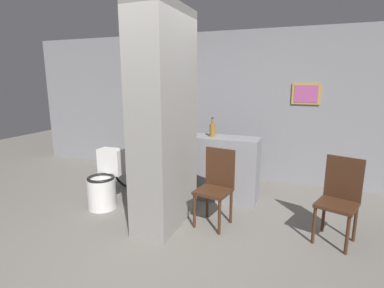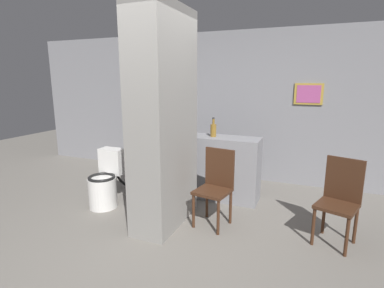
{
  "view_description": "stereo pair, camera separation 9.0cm",
  "coord_description": "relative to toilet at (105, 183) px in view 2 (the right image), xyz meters",
  "views": [
    {
      "loc": [
        1.52,
        -2.67,
        1.79
      ],
      "look_at": [
        0.15,
        0.92,
        0.95
      ],
      "focal_mm": 28.0,
      "sensor_mm": 36.0,
      "label": 1
    },
    {
      "loc": [
        1.6,
        -2.63,
        1.79
      ],
      "look_at": [
        0.15,
        0.92,
        0.95
      ],
      "focal_mm": 28.0,
      "sensor_mm": 36.0,
      "label": 2
    }
  ],
  "objects": [
    {
      "name": "bicycle",
      "position": [
        0.42,
        0.71,
        0.03
      ],
      "size": [
        1.6,
        0.42,
        0.75
      ],
      "color": "black",
      "rests_on": "ground_plane"
    },
    {
      "name": "chair_near_pillar",
      "position": [
        1.62,
        0.07,
        0.18
      ],
      "size": [
        0.45,
        0.45,
        0.95
      ],
      "rotation": [
        0.0,
        0.0,
        -0.17
      ],
      "color": "#422616",
      "rests_on": "ground_plane"
    },
    {
      "name": "wall_back",
      "position": [
        1.07,
        1.98,
        0.97
      ],
      "size": [
        8.0,
        0.09,
        2.6
      ],
      "color": "gray",
      "rests_on": "ground_plane"
    },
    {
      "name": "toilet",
      "position": [
        0.0,
        0.0,
        0.0
      ],
      "size": [
        0.39,
        0.55,
        0.8
      ],
      "color": "white",
      "rests_on": "ground_plane"
    },
    {
      "name": "bottle_tall",
      "position": [
        1.32,
        0.88,
        0.72
      ],
      "size": [
        0.09,
        0.09,
        0.29
      ],
      "color": "olive",
      "rests_on": "counter_shelf"
    },
    {
      "name": "ground_plane",
      "position": [
        1.08,
        -0.65,
        -0.33
      ],
      "size": [
        14.0,
        14.0,
        0.0
      ],
      "primitive_type": "plane",
      "color": "slate"
    },
    {
      "name": "pillar_center",
      "position": [
        1.02,
        -0.13,
        0.97
      ],
      "size": [
        0.48,
        1.05,
        2.6
      ],
      "color": "gray",
      "rests_on": "ground_plane"
    },
    {
      "name": "counter_shelf",
      "position": [
        1.33,
        0.89,
        0.14
      ],
      "size": [
        1.36,
        0.44,
        0.95
      ],
      "color": "gray",
      "rests_on": "ground_plane"
    },
    {
      "name": "chair_by_doorway",
      "position": [
        3.01,
        0.16,
        0.18
      ],
      "size": [
        0.5,
        0.5,
        0.95
      ],
      "rotation": [
        0.0,
        0.0,
        -0.34
      ],
      "color": "#422616",
      "rests_on": "ground_plane"
    }
  ]
}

